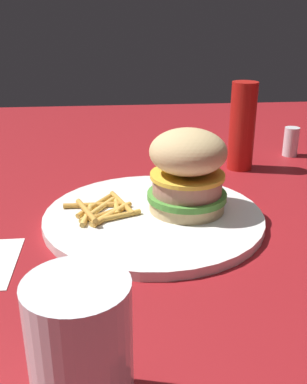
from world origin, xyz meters
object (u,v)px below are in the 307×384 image
Objects in this scene: drink_glass at (82,360)px; ketchup_bottle at (242,127)px; plate at (153,217)px; sandwich at (188,170)px; fries_pile at (104,210)px; salt_shaker at (291,142)px.

drink_glass is 0.70× the size of ketchup_bottle.
plate is 2.74× the size of drink_glass.
ketchup_bottle is (0.20, -0.17, 0.07)m from plate.
drink_glass is (-0.31, 0.12, -0.02)m from sandwich.
sandwich is at bearing 146.45° from ketchup_bottle.
plate is at bearing 100.81° from sandwich.
sandwich reaches higher than fries_pile.
plate is at bearing 139.30° from ketchup_bottle.
plate is 2.63× the size of sandwich.
plate is 2.63× the size of fries_pile.
sandwich is at bearing 136.29° from salt_shaker.
sandwich is 0.73× the size of ketchup_bottle.
ketchup_bottle reaches higher than salt_shaker.
fries_pile is at bearing 83.43° from plate.
ketchup_bottle is (0.19, -0.13, 0.01)m from sandwich.
plate is 0.39m from salt_shaker.
salt_shaker is at bearing -43.71° from sandwich.
drink_glass is 0.56m from ketchup_bottle.
plate is 0.07m from fries_pile.
plate is 5.24× the size of salt_shaker.
salt_shaker is at bearing -33.16° from drink_glass.
ketchup_bottle is at bearing -33.55° from sandwich.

